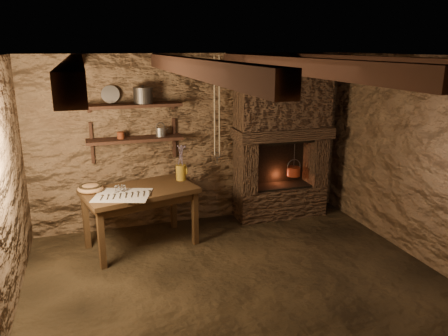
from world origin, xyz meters
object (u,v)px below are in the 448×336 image
object	(u,v)px
work_table	(141,216)
stoneware_jug	(181,165)
iron_stockpot	(143,96)
wooden_bowl	(91,189)
red_pot	(294,171)

from	to	relation	value
work_table	stoneware_jug	world-z (taller)	stoneware_jug
iron_stockpot	work_table	bearing A→B (deg)	-108.34
wooden_bowl	red_pot	bearing A→B (deg)	6.13
stoneware_jug	iron_stockpot	xyz separation A→B (m)	(-0.41, 0.29, 0.89)
stoneware_jug	iron_stockpot	world-z (taller)	iron_stockpot
work_table	red_pot	bearing A→B (deg)	-5.07
iron_stockpot	red_pot	bearing A→B (deg)	-3.19
red_pot	work_table	bearing A→B (deg)	-170.47
wooden_bowl	iron_stockpot	xyz separation A→B (m)	(0.75, 0.43, 1.06)
wooden_bowl	red_pot	xyz separation A→B (m)	(2.90, 0.31, -0.11)
stoneware_jug	work_table	bearing A→B (deg)	-179.00
iron_stockpot	red_pot	size ratio (longest dim) A/B	0.46
work_table	wooden_bowl	xyz separation A→B (m)	(-0.58, 0.08, 0.39)
work_table	wooden_bowl	world-z (taller)	wooden_bowl
iron_stockpot	red_pot	xyz separation A→B (m)	(2.15, -0.12, -1.17)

